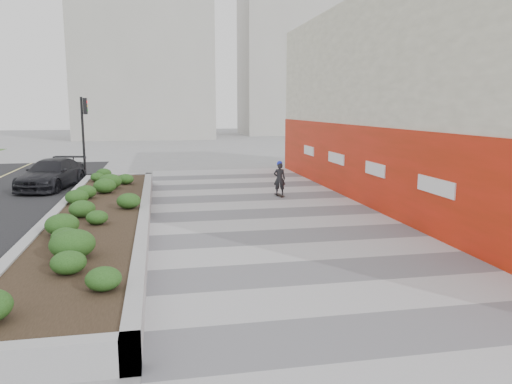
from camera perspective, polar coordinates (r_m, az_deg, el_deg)
ground at (r=10.03m, az=11.47°, el=-12.10°), size 160.00×160.00×0.00m
walkway at (r=12.69m, az=6.25°, el=-7.27°), size 8.00×36.00×0.01m
building at (r=20.53m, az=20.42°, el=9.87°), size 6.04×24.08×8.00m
planter at (r=16.01m, az=-17.46°, el=-2.57°), size 3.00×18.00×0.90m
traffic_signal_near at (r=26.33m, az=-19.05°, el=7.11°), size 0.33×0.28×4.20m
distant_bldg_north_l at (r=63.90m, az=-12.73°, el=15.08°), size 16.00×12.00×20.00m
distant_bldg_north_r at (r=71.56m, az=4.23°, el=16.28°), size 14.00×10.00×24.00m
manhole_cover at (r=12.84m, az=8.39°, el=-7.11°), size 0.44×0.44×0.01m
skateboarder at (r=20.80m, az=2.70°, el=1.55°), size 0.55×0.74×1.50m
car_dark at (r=24.71m, az=-22.33°, el=1.91°), size 2.86×4.93×1.34m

